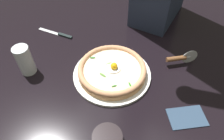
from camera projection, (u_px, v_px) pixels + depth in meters
ground_plane at (102, 74)px, 0.94m from camera, size 2.40×2.40×0.03m
pizza_plate at (112, 74)px, 0.92m from camera, size 0.35×0.35×0.01m
pizza at (112, 70)px, 0.90m from camera, size 0.30×0.30×0.06m
side_bowl at (107, 139)px, 0.70m from camera, size 0.10×0.10×0.04m
pizza_cutter at (180, 58)px, 0.94m from camera, size 0.12×0.11×0.07m
table_knife at (60, 34)px, 1.11m from camera, size 0.21×0.05×0.01m
drinking_glass at (26, 62)px, 0.89m from camera, size 0.07×0.07×0.14m
folded_napkin at (187, 117)px, 0.77m from camera, size 0.16×0.16×0.01m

